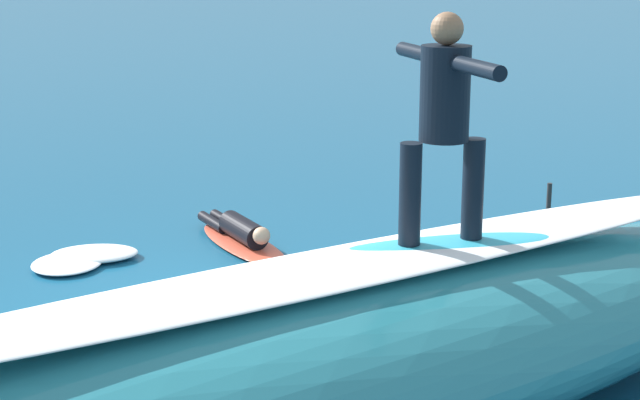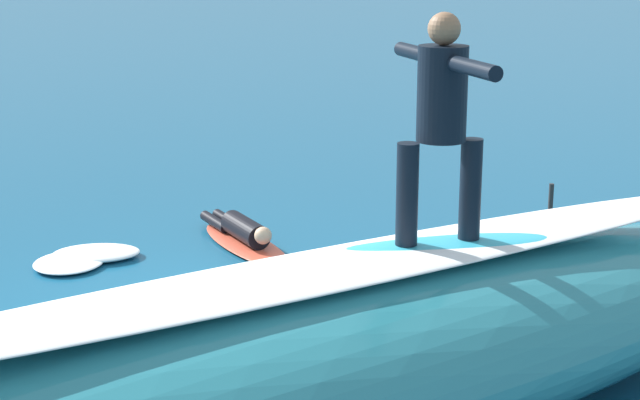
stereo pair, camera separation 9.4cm
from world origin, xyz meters
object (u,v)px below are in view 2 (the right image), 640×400
Objects in this scene: surfer_riding at (442,111)px; buoy_marker at (548,240)px; surfboard_paddling at (246,244)px; surfboard_riding at (437,247)px; surfer_paddling at (241,228)px.

buoy_marker is (-2.80, -2.60, -2.01)m from surfer_riding.
surfer_riding reaches higher than surfboard_paddling.
surfboard_riding is 1.01m from surfer_riding.
surfer_riding is (0.00, -0.00, 1.01)m from surfboard_riding.
surfboard_riding is 4.66m from surfer_paddling.
surfer_paddling is (0.13, -4.53, -1.07)m from surfboard_riding.
surfer_paddling is 1.83× the size of buoy_marker.
surfer_riding is 0.84× the size of surfboard_paddling.
surfer_paddling is at bearing 180.00° from surfboard_paddling.
surfboard_riding reaches higher than surfboard_paddling.
surfboard_riding is at bearing -5.15° from surfboard_paddling.
surfboard_paddling is 3.44m from buoy_marker.
surfer_riding is 1.86× the size of buoy_marker.
buoy_marker is at bearing 49.94° from surfer_paddling.
surfboard_riding reaches higher than surfer_paddling.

